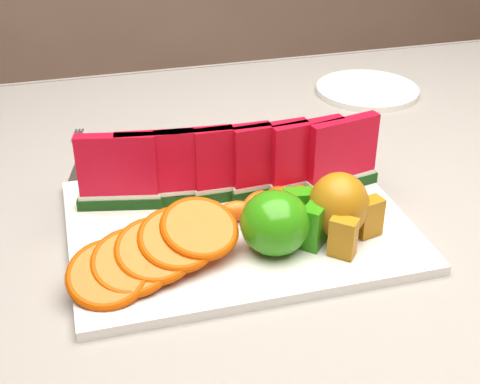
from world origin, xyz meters
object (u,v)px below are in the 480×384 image
(apple_cluster, at_px, (281,222))
(side_plate, at_px, (367,90))
(fork, at_px, (81,159))
(pear_cluster, at_px, (341,208))
(platter, at_px, (238,225))

(apple_cluster, xyz_separation_m, side_plate, (0.30, 0.42, -0.04))
(apple_cluster, relative_size, fork, 0.59)
(side_plate, bearing_deg, pear_cluster, -118.66)
(pear_cluster, xyz_separation_m, fork, (-0.28, 0.29, -0.05))
(pear_cluster, bearing_deg, fork, 133.41)
(apple_cluster, bearing_deg, pear_cluster, 1.85)
(pear_cluster, bearing_deg, side_plate, 61.34)
(platter, xyz_separation_m, apple_cluster, (0.03, -0.06, 0.04))
(pear_cluster, distance_m, fork, 0.40)
(platter, relative_size, apple_cluster, 3.46)
(side_plate, xyz_separation_m, fork, (-0.51, -0.13, -0.00))
(pear_cluster, relative_size, side_plate, 0.45)
(platter, distance_m, side_plate, 0.49)
(side_plate, distance_m, fork, 0.52)
(platter, relative_size, fork, 2.06)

